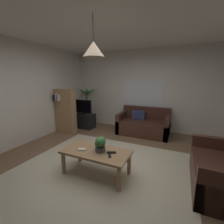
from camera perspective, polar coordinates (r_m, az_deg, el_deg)
floor at (r=3.25m, az=-2.35°, el=-19.69°), size 4.95×5.36×0.02m
rug at (r=3.09m, az=-4.15°, el=-21.21°), size 3.22×2.95×0.01m
wall_back at (r=5.33m, az=10.97°, el=7.90°), size 5.07×0.06×2.66m
wall_left at (r=4.51m, az=-32.34°, el=5.55°), size 0.06×5.36×2.66m
ceiling at (r=2.93m, az=-2.87°, el=31.50°), size 4.95×5.36×0.02m
window_pane at (r=5.30m, az=11.14°, el=6.43°), size 1.33×0.01×1.01m
couch_under_window at (r=4.97m, az=11.55°, el=-4.85°), size 1.55×0.86×0.82m
coffee_table at (r=2.85m, az=-5.96°, el=-15.36°), size 1.21×0.61×0.46m
book_on_table_0 at (r=2.87m, az=-11.00°, el=-13.51°), size 0.17×0.12×0.02m
remote_on_table_0 at (r=2.64m, az=-0.91°, el=-15.63°), size 0.12×0.16×0.02m
remote_on_table_1 at (r=2.72m, az=-0.20°, el=-14.81°), size 0.17×0.11×0.02m
potted_plant_on_table at (r=2.72m, az=-4.38°, el=-11.69°), size 0.22×0.22×0.28m
tv_stand at (r=5.61m, az=-11.02°, el=-3.12°), size 0.90×0.44×0.50m
tv at (r=5.48m, az=-11.37°, el=1.96°), size 0.81×0.16×0.50m
potted_palm_corner at (r=6.04m, az=-9.17°, el=2.07°), size 0.93×0.77×1.46m
bookshelf_corner at (r=5.14m, az=-17.01°, el=0.46°), size 0.70×0.31×1.40m
pendant_lamp at (r=2.57m, az=-6.88°, el=22.18°), size 0.34×0.34×0.63m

